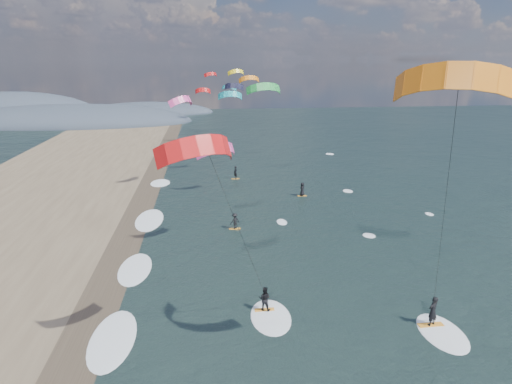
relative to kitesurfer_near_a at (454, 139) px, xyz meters
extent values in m
cube|color=#382D23|center=(-17.94, 9.94, -12.74)|extent=(3.00, 240.00, 0.00)
ellipsoid|color=#3D4756|center=(-63.94, 111.94, -12.74)|extent=(48.00, 20.00, 15.00)
ellipsoid|color=#3D4756|center=(-45.94, 99.94, -12.74)|extent=(64.00, 24.00, 10.00)
ellipsoid|color=#3D4756|center=(-27.94, 119.94, -12.74)|extent=(40.00, 18.00, 7.00)
cube|color=orange|center=(3.27, 5.05, -12.71)|extent=(1.60, 0.48, 0.07)
imported|color=black|center=(3.27, 5.05, -11.69)|extent=(0.85, 0.74, 1.97)
ellipsoid|color=white|center=(3.57, 4.25, -12.74)|extent=(2.60, 4.20, 0.12)
cylinder|color=black|center=(1.27, 2.05, -4.42)|extent=(0.02, 0.02, 15.78)
cube|color=orange|center=(-6.84, 7.94, -12.71)|extent=(1.31, 0.40, 0.06)
imported|color=black|center=(-6.84, 7.94, -11.85)|extent=(0.97, 0.87, 1.66)
ellipsoid|color=white|center=(-6.54, 7.14, -12.74)|extent=(2.60, 4.20, 0.12)
cylinder|color=black|center=(-8.59, 4.94, -5.92)|extent=(0.02, 0.02, 13.05)
cube|color=orange|center=(-7.82, 22.43, -12.72)|extent=(1.10, 0.35, 0.05)
imported|color=black|center=(-7.82, 22.43, -11.90)|extent=(1.19, 1.07, 1.60)
cube|color=orange|center=(1.08, 32.12, -12.72)|extent=(1.10, 0.35, 0.05)
imported|color=black|center=(1.08, 32.12, -11.86)|extent=(0.80, 0.95, 1.66)
cube|color=orange|center=(-6.44, 40.88, -12.72)|extent=(1.10, 0.35, 0.05)
imported|color=black|center=(-6.44, 40.88, -11.82)|extent=(0.67, 0.76, 1.75)
ellipsoid|color=white|center=(-16.74, 5.94, -12.74)|extent=(2.40, 5.40, 0.11)
ellipsoid|color=white|center=(-16.74, 14.94, -12.74)|extent=(2.40, 5.40, 0.11)
ellipsoid|color=white|center=(-16.74, 25.94, -12.74)|extent=(2.40, 5.40, 0.11)
ellipsoid|color=white|center=(-16.74, 39.94, -12.74)|extent=(2.40, 5.40, 0.11)
ellipsoid|color=white|center=(-16.74, 57.94, -12.74)|extent=(2.40, 5.40, 0.11)
camera|label=1|loc=(-10.27, -16.58, 3.16)|focal=30.00mm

